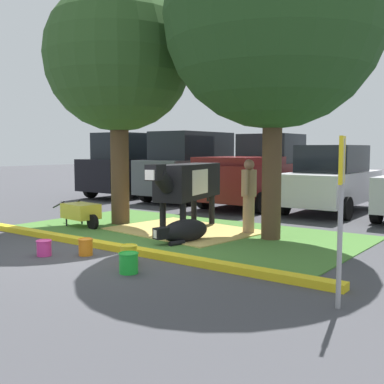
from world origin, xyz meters
TOP-DOWN VIEW (x-y plane):
  - ground_plane at (0.00, 0.00)m, footprint 80.00×80.00m
  - grass_island at (-0.09, 2.31)m, footprint 7.93×4.27m
  - curb_yellow at (-0.09, 0.03)m, footprint 9.13×0.24m
  - hay_bedding at (-0.14, 2.43)m, footprint 3.46×2.76m
  - shade_tree_left at (-2.10, 2.31)m, footprint 3.66×3.66m
  - shade_tree_right at (1.93, 2.75)m, footprint 4.54×4.54m
  - cow_holstein at (-0.13, 2.52)m, footprint 1.21×3.08m
  - calf_lying at (0.67, 1.38)m, footprint 0.74×1.33m
  - person_handler at (1.23, 3.02)m, footprint 0.34×0.52m
  - wheelbarrow at (-2.51, 1.39)m, footprint 1.62×0.71m
  - parking_sign at (4.61, -0.66)m, footprint 0.15×0.44m
  - bucket_pink at (-0.62, -1.06)m, footprint 0.28×0.28m
  - bucket_orange at (-0.05, -0.59)m, footprint 0.27×0.27m
  - bucket_yellow at (1.03, -0.59)m, footprint 0.30×0.30m
  - bucket_green at (1.44, -1.01)m, footprint 0.32×0.32m
  - suv_black at (-6.79, 7.75)m, footprint 2.18×4.63m
  - suv_dark_grey at (-4.02, 7.94)m, footprint 2.18×4.63m
  - pickup_truck_maroon at (-1.24, 8.01)m, footprint 2.29×5.43m
  - hatchback_white at (1.34, 7.81)m, footprint 2.08×4.43m

SIDE VIEW (x-z plane):
  - ground_plane at x=0.00m, z-range 0.00..0.00m
  - grass_island at x=-0.09m, z-range 0.00..0.02m
  - hay_bedding at x=-0.14m, z-range 0.01..0.04m
  - curb_yellow at x=-0.09m, z-range 0.00..0.12m
  - bucket_pink at x=-0.62m, z-range 0.01..0.29m
  - bucket_orange at x=-0.05m, z-range 0.01..0.31m
  - bucket_yellow at x=1.03m, z-range 0.01..0.33m
  - bucket_green at x=1.44m, z-range 0.01..0.33m
  - calf_lying at x=0.67m, z-range 0.00..0.48m
  - wheelbarrow at x=-2.51m, z-range 0.07..0.70m
  - person_handler at x=1.23m, z-range 0.07..1.75m
  - hatchback_white at x=1.34m, z-range -0.03..1.99m
  - pickup_truck_maroon at x=-1.24m, z-range -0.10..2.32m
  - cow_holstein at x=-0.13m, z-range 0.34..1.95m
  - suv_black at x=-6.79m, z-range 0.01..2.53m
  - suv_dark_grey at x=-4.02m, z-range 0.01..2.53m
  - parking_sign at x=4.61m, z-range 0.43..2.50m
  - shade_tree_left at x=-2.10m, z-range 1.14..7.15m
  - shade_tree_right at x=1.93m, z-range 1.14..8.00m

